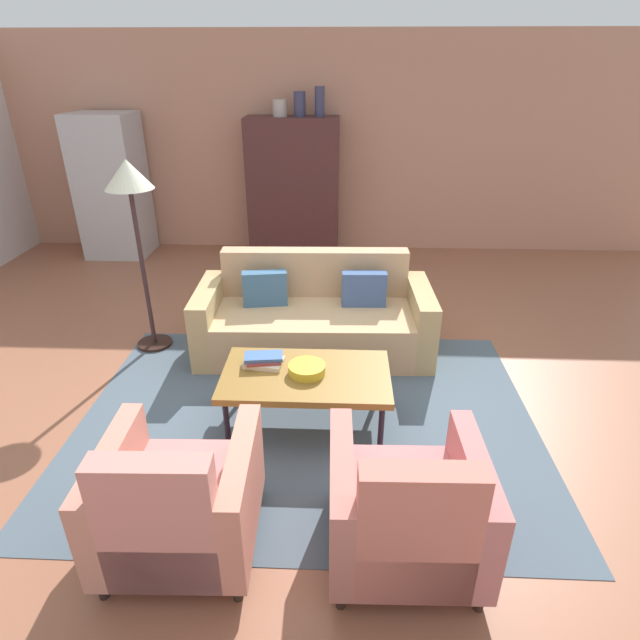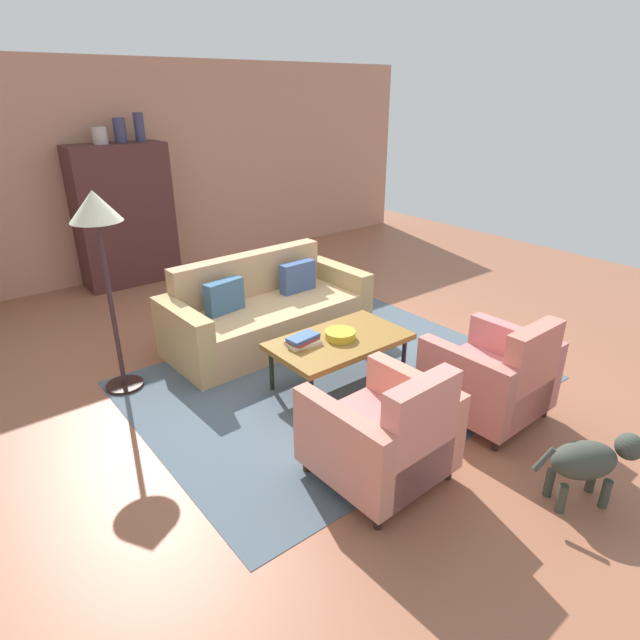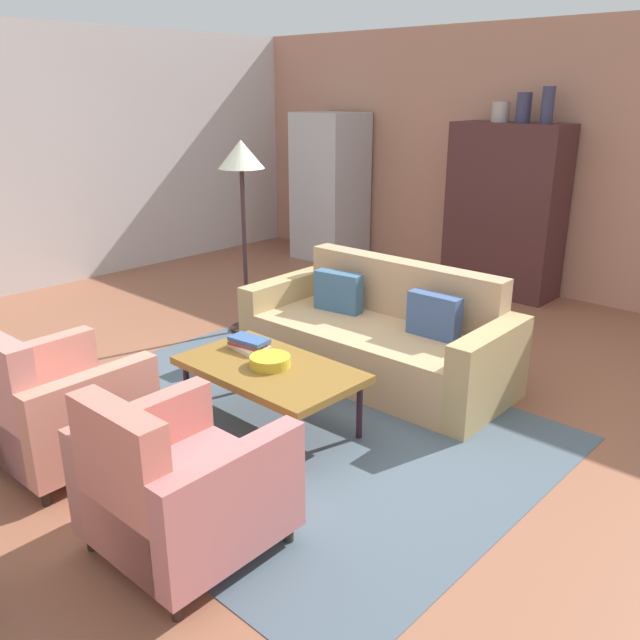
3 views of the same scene
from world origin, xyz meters
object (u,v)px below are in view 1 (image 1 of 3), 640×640
Objects in this scene: fruit_bowl at (307,369)px; vase_tall at (280,108)px; armchair_right at (407,514)px; vase_round at (300,104)px; couch at (314,318)px; book_stack at (264,360)px; vase_small at (320,102)px; cabinet at (294,189)px; floor_lamp at (131,193)px; refrigerator at (112,187)px; coffee_table at (306,378)px; armchair_left at (177,506)px.

fruit_bowl is 4.13m from vase_tall.
armchair_right is 3.32× the size of fruit_bowl.
vase_round reaches higher than armchair_right.
couch is 7.12× the size of book_stack.
vase_tall is 0.25m from vase_round.
couch reaches higher than book_stack.
book_stack is at bearing 161.77° from fruit_bowl.
book_stack is 4.03m from vase_small.
vase_tall reaches higher than cabinet.
vase_tall is (-0.26, 3.73, 1.42)m from book_stack.
armchair_right is 3.32m from floor_lamp.
vase_tall is 0.51m from vase_small.
book_stack is at bearing -55.13° from refrigerator.
vase_tall is at bearing 98.47° from coffee_table.
cabinet is at bearing -82.77° from couch.
vase_tall is 0.57× the size of vase_small.
floor_lamp is (-1.46, -2.70, -0.53)m from vase_small.
cabinet reaches higher than coffee_table.
fruit_bowl is (0.01, -1.19, 0.19)m from couch.
vase_round is (0.10, -0.00, 1.05)m from cabinet.
armchair_right is at bearing -79.55° from vase_round.
book_stack is at bearing -89.91° from vase_round.
couch is at bearing -83.15° from vase_round.
armchair_left is at bearing -96.01° from vase_small.
couch is 3.14m from vase_round.
armchair_right is at bearing -76.81° from vase_tall.
coffee_table is at bearing 116.02° from armchair_right.
book_stack is (-0.92, 1.27, 0.13)m from armchair_right.
fruit_bowl is 0.15× the size of cabinet.
vase_tall is at bearing -79.62° from couch.
cabinet is 8.95× the size of vase_tall.
couch is at bearing -81.04° from cabinet.
vase_round is (-0.33, 3.84, 1.47)m from fruit_bowl.
floor_lamp is at bearing -63.16° from refrigerator.
cabinet is (-0.43, 3.84, 0.43)m from fruit_bowl.
vase_round is at bearing 65.97° from floor_lamp.
vase_tall is at bearing -178.19° from cabinet.
armchair_right is at bearing -54.24° from book_stack.
fruit_bowl is 0.34m from book_stack.
refrigerator reaches higher than armchair_left.
vase_round is at bearing 94.90° from fruit_bowl.
book_stack is at bearing 124.51° from armchair_right.
armchair_right is 2.51× the size of vase_small.
floor_lamp is (-1.11, -2.71, 0.54)m from cabinet.
coffee_table is 1.36× the size of armchair_right.
couch is 2.43m from armchair_left.
vase_small reaches higher than armchair_right.
vase_tall is 2.90m from floor_lamp.
cabinet is 1.13m from vase_small.
vase_tall reaches higher than coffee_table.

